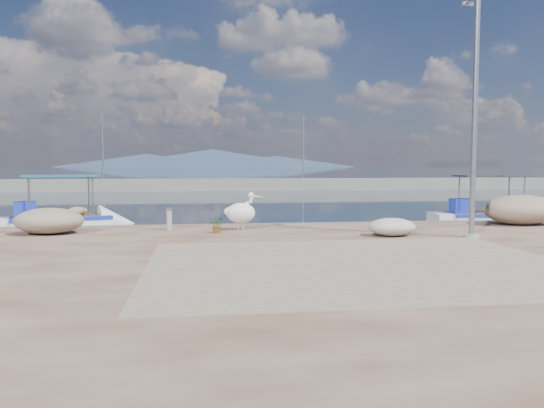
{
  "coord_description": "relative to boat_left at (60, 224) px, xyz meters",
  "views": [
    {
      "loc": [
        -2.31,
        -13.87,
        2.62
      ],
      "look_at": [
        0.0,
        3.8,
        1.3
      ],
      "focal_mm": 35.0,
      "sensor_mm": 36.0,
      "label": 1
    }
  ],
  "objects": [
    {
      "name": "net_pile_b",
      "position": [
        1.14,
        -5.65,
        0.7
      ],
      "size": [
        2.07,
        1.61,
        0.8
      ],
      "primitive_type": "ellipsoid",
      "color": "gray",
      "rests_on": "quay"
    },
    {
      "name": "ground",
      "position": [
        8.15,
        -8.71,
        -0.2
      ],
      "size": [
        1400.0,
        1400.0,
        0.0
      ],
      "primitive_type": "plane",
      "color": "#162635",
      "rests_on": "ground"
    },
    {
      "name": "pelican",
      "position": [
        7.08,
        -5.44,
        0.88
      ],
      "size": [
        1.29,
        0.71,
        1.23
      ],
      "rotation": [
        0.0,
        0.0,
        -0.15
      ],
      "color": "tan",
      "rests_on": "quay"
    },
    {
      "name": "breakwater",
      "position": [
        8.15,
        31.29,
        0.4
      ],
      "size": [
        120.0,
        2.2,
        7.5
      ],
      "color": "gray",
      "rests_on": "ground"
    },
    {
      "name": "lamp_post",
      "position": [
        13.62,
        -8.06,
        3.6
      ],
      "size": [
        0.44,
        0.96,
        7.0
      ],
      "color": "gray",
      "rests_on": "quay"
    },
    {
      "name": "potted_plant",
      "position": [
        6.27,
        -6.13,
        0.54
      ],
      "size": [
        0.49,
        0.44,
        0.48
      ],
      "primitive_type": "imported",
      "rotation": [
        0.0,
        0.0,
        -0.17
      ],
      "color": "#33722D",
      "rests_on": "quay"
    },
    {
      "name": "quay_patch",
      "position": [
        9.15,
        -11.71,
        0.3
      ],
      "size": [
        9.0,
        7.0,
        0.01
      ],
      "primitive_type": "cube",
      "color": "gray",
      "rests_on": "quay"
    },
    {
      "name": "boat_right",
      "position": [
        18.37,
        -0.75,
        -0.0
      ],
      "size": [
        5.38,
        2.12,
        2.53
      ],
      "rotation": [
        0.0,
        0.0,
        -0.08
      ],
      "color": "white",
      "rests_on": "ground"
    },
    {
      "name": "net_pile_c",
      "position": [
        17.03,
        -5.17,
        0.83
      ],
      "size": [
        2.69,
        1.92,
        1.06
      ],
      "primitive_type": "ellipsoid",
      "color": "gray",
      "rests_on": "quay"
    },
    {
      "name": "mountains",
      "position": [
        12.54,
        641.29,
        9.31
      ],
      "size": [
        370.0,
        280.0,
        22.0
      ],
      "color": "#28384C",
      "rests_on": "ground"
    },
    {
      "name": "net_pile_d",
      "position": [
        11.43,
        -7.46,
        0.57
      ],
      "size": [
        1.43,
        1.07,
        0.54
      ],
      "primitive_type": "ellipsoid",
      "color": "beige",
      "rests_on": "quay"
    },
    {
      "name": "quay",
      "position": [
        8.15,
        -14.71,
        0.05
      ],
      "size": [
        44.0,
        22.0,
        0.5
      ],
      "primitive_type": "cube",
      "color": "#4F3522",
      "rests_on": "ground"
    },
    {
      "name": "bollard_near",
      "position": [
        4.74,
        -5.18,
        0.7
      ],
      "size": [
        0.24,
        0.24,
        0.73
      ],
      "color": "gray",
      "rests_on": "quay"
    },
    {
      "name": "boat_left",
      "position": [
        0.0,
        0.0,
        0.0
      ],
      "size": [
        5.63,
        3.33,
        2.57
      ],
      "rotation": [
        0.0,
        0.0,
        0.32
      ],
      "color": "white",
      "rests_on": "ground"
    }
  ]
}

